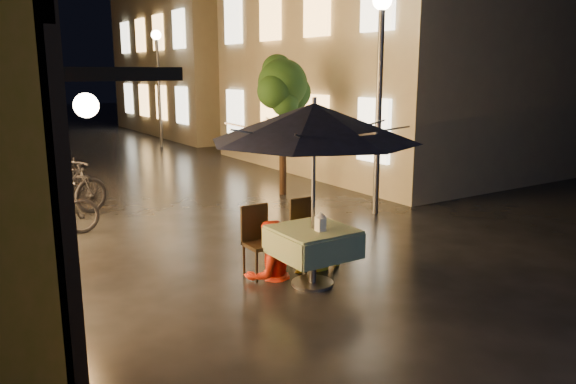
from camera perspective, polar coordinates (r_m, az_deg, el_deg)
ground at (r=8.03m, az=2.13°, el=-8.05°), size 90.00×90.00×0.00m
east_building_near at (r=17.33m, az=10.56°, el=14.08°), size 7.30×9.30×6.80m
east_building_far at (r=26.92m, az=-6.89°, el=13.98°), size 7.30×10.30×7.30m
street_tree at (r=12.63m, az=-0.52°, el=10.57°), size 1.43×1.20×3.15m
streetlamp_near at (r=10.97m, az=9.34°, el=12.77°), size 0.36×0.36×4.23m
streetlamp_far at (r=21.46m, az=-13.09°, el=12.25°), size 0.36×0.36×4.23m
cafe_table at (r=7.36m, az=2.54°, el=-5.12°), size 0.99×0.99×0.78m
patio_umbrella at (r=7.06m, az=2.65°, el=7.08°), size 2.68×2.68×2.46m
cafe_chair_left at (r=7.77m, az=-3.04°, el=-4.58°), size 0.42×0.42×0.97m
cafe_chair_right at (r=8.17m, az=1.85°, el=-3.71°), size 0.42×0.42×0.97m
table_lantern at (r=7.14m, az=3.32°, el=-2.91°), size 0.16×0.16×0.25m
person_orange at (r=7.59m, az=-1.95°, el=-3.06°), size 0.78×0.62×1.56m
person_yellow at (r=7.95m, az=2.94°, el=-2.73°), size 0.98×0.60×1.46m
bicycle_0 at (r=10.25m, az=-23.63°, el=-1.79°), size 1.83×0.65×0.96m
bicycle_1 at (r=11.46m, az=-21.81°, el=0.14°), size 1.92×1.12×1.12m
bicycle_2 at (r=12.74m, az=-22.98°, el=0.83°), size 1.92×0.99×0.96m
bicycle_3 at (r=13.03m, az=-23.47°, el=0.86°), size 1.53×0.70×0.89m
bicycle_4 at (r=13.35m, az=-24.52°, el=1.03°), size 1.81×1.07×0.90m
bicycle_5 at (r=15.13m, az=-24.98°, el=2.49°), size 1.82×0.97×1.05m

